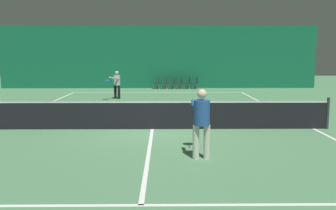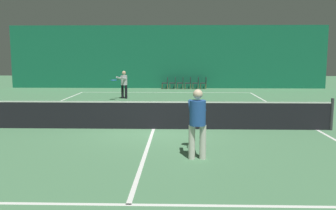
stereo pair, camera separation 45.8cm
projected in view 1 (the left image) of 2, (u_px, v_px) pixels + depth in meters
ground_plane at (152, 129)px, 12.66m from camera, size 60.00×60.00×0.00m
backdrop_curtain at (158, 57)px, 27.19m from camera, size 23.00×0.12×4.54m
court_line_baseline_far at (158, 92)px, 24.45m from camera, size 11.00×0.10×0.00m
court_line_service_far at (156, 104)px, 19.00m from camera, size 8.25×0.10×0.00m
court_line_service_near at (141, 205)px, 6.32m from camera, size 8.25×0.10×0.00m
court_line_sideline_right at (314, 129)px, 12.73m from camera, size 0.10×23.80×0.00m
court_line_centre at (152, 129)px, 12.66m from camera, size 0.10×12.80×0.00m
tennis_net at (152, 114)px, 12.59m from camera, size 12.00×0.10×1.07m
player_near at (201, 118)px, 9.04m from camera, size 0.43×1.37×1.70m
player_far at (117, 83)px, 20.96m from camera, size 0.90×1.32×1.56m
courtside_chair_0 at (157, 82)px, 26.89m from camera, size 0.44×0.44×0.84m
courtside_chair_1 at (165, 82)px, 26.90m from camera, size 0.44×0.44×0.84m
courtside_chair_2 at (173, 82)px, 26.91m from camera, size 0.44×0.44×0.84m
courtside_chair_3 at (180, 82)px, 26.91m from camera, size 0.44×0.44×0.84m
courtside_chair_4 at (188, 82)px, 26.92m from camera, size 0.44×0.44×0.84m
courtside_chair_5 at (195, 82)px, 26.92m from camera, size 0.44×0.44×0.84m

